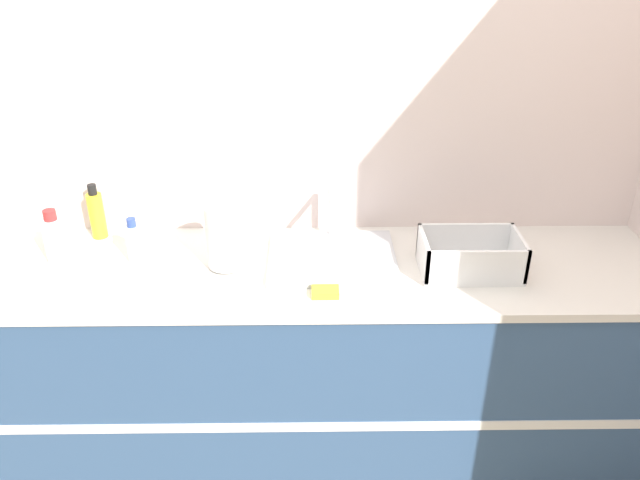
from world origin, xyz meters
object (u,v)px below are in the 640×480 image
(dish_rack, at_px, (470,259))
(bottle_yellow, at_px, (97,214))
(sink, at_px, (332,255))
(bottle_white_spray, at_px, (55,239))
(paper_towel_roll, at_px, (225,236))
(bottle_clear, at_px, (134,242))

(dish_rack, bearing_deg, bottle_yellow, 168.46)
(sink, height_order, dish_rack, sink)
(dish_rack, bearing_deg, bottle_white_spray, 176.50)
(paper_towel_roll, height_order, dish_rack, paper_towel_roll)
(dish_rack, relative_size, bottle_clear, 2.01)
(paper_towel_roll, xyz_separation_m, bottle_clear, (-0.33, 0.05, -0.05))
(dish_rack, bearing_deg, sink, 169.04)
(bottle_yellow, xyz_separation_m, bottle_white_spray, (-0.09, -0.19, -0.01))
(bottle_clear, xyz_separation_m, bottle_white_spray, (-0.28, 0.00, 0.01))
(bottle_white_spray, bearing_deg, sink, 0.17)
(bottle_white_spray, bearing_deg, dish_rack, -3.50)
(bottle_yellow, distance_m, bottle_white_spray, 0.21)
(sink, relative_size, paper_towel_roll, 1.91)
(sink, xyz_separation_m, paper_towel_roll, (-0.38, -0.05, 0.10))
(paper_towel_roll, bearing_deg, bottle_yellow, 155.34)
(bottle_clear, bearing_deg, bottle_yellow, 134.51)
(sink, relative_size, bottle_clear, 2.68)
(bottle_yellow, bearing_deg, paper_towel_roll, -24.66)
(bottle_yellow, bearing_deg, bottle_clear, -45.49)
(paper_towel_roll, bearing_deg, sink, 7.64)
(paper_towel_roll, distance_m, bottle_clear, 0.34)
(paper_towel_roll, bearing_deg, dish_rack, -2.81)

